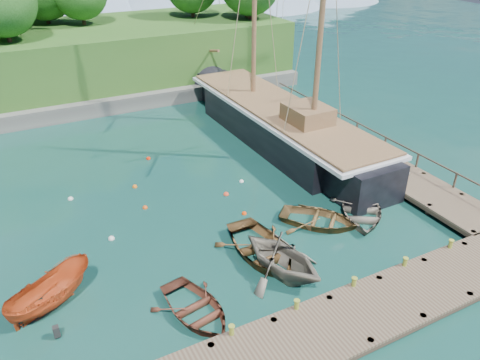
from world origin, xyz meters
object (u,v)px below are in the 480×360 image
object	(u,v)px
rowboat_3	(360,216)
schooner	(280,127)
rowboat_2	(261,255)
rowboat_4	(319,224)
motorboat_orange	(53,305)
rowboat_1	(281,274)
cabin_boat_white	(371,184)
rowboat_0	(196,315)

from	to	relation	value
rowboat_3	schooner	xyz separation A→B (m)	(1.37, 11.02, 1.16)
rowboat_3	rowboat_2	bearing A→B (deg)	-142.13
rowboat_2	rowboat_4	bearing A→B (deg)	12.47
rowboat_3	motorboat_orange	bearing A→B (deg)	-148.65
rowboat_1	rowboat_3	bearing A→B (deg)	1.72
rowboat_4	cabin_boat_white	world-z (taller)	cabin_boat_white
rowboat_2	rowboat_3	world-z (taller)	rowboat_2
rowboat_1	schooner	size ratio (longest dim) A/B	0.16
cabin_boat_white	schooner	xyz separation A→B (m)	(-1.71, 8.42, 1.16)
rowboat_2	motorboat_orange	xyz separation A→B (m)	(-9.79, 1.15, 0.00)
rowboat_0	rowboat_2	size ratio (longest dim) A/B	0.80
motorboat_orange	rowboat_3	bearing A→B (deg)	-121.43
rowboat_2	rowboat_3	xyz separation A→B (m)	(6.77, 0.51, 0.00)
motorboat_orange	rowboat_0	bearing A→B (deg)	-151.75
rowboat_1	rowboat_3	xyz separation A→B (m)	(6.64, 2.19, 0.00)
cabin_boat_white	schooner	world-z (taller)	schooner
motorboat_orange	rowboat_2	bearing A→B (deg)	-125.92
rowboat_1	rowboat_3	distance (m)	6.99
rowboat_1	schooner	world-z (taller)	schooner
rowboat_0	schooner	world-z (taller)	schooner
motorboat_orange	rowboat_4	bearing A→B (deg)	-120.25
rowboat_2	cabin_boat_white	distance (m)	10.32
rowboat_1	motorboat_orange	size ratio (longest dim) A/B	1.07
rowboat_0	rowboat_4	size ratio (longest dim) A/B	0.95
rowboat_0	rowboat_1	xyz separation A→B (m)	(4.59, 0.57, 0.00)
rowboat_0	cabin_boat_white	size ratio (longest dim) A/B	0.91
motorboat_orange	cabin_boat_white	xyz separation A→B (m)	(19.62, 1.97, 0.00)
rowboat_4	schooner	world-z (taller)	schooner
cabin_boat_white	rowboat_2	bearing A→B (deg)	173.26
rowboat_2	motorboat_orange	bearing A→B (deg)	173.64
rowboat_1	cabin_boat_white	distance (m)	10.83
rowboat_1	motorboat_orange	distance (m)	10.31
rowboat_2	rowboat_4	world-z (taller)	rowboat_2
rowboat_2	motorboat_orange	size ratio (longest dim) A/B	1.23
cabin_boat_white	rowboat_1	bearing A→B (deg)	-178.04
rowboat_0	cabin_boat_white	distance (m)	15.27
cabin_boat_white	motorboat_orange	bearing A→B (deg)	161.42
rowboat_3	cabin_boat_white	xyz separation A→B (m)	(3.07, 2.60, 0.00)
motorboat_orange	cabin_boat_white	bearing A→B (deg)	-113.51
rowboat_1	rowboat_4	size ratio (longest dim) A/B	1.02
rowboat_1	rowboat_4	bearing A→B (deg)	15.96
rowboat_2	schooner	world-z (taller)	schooner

